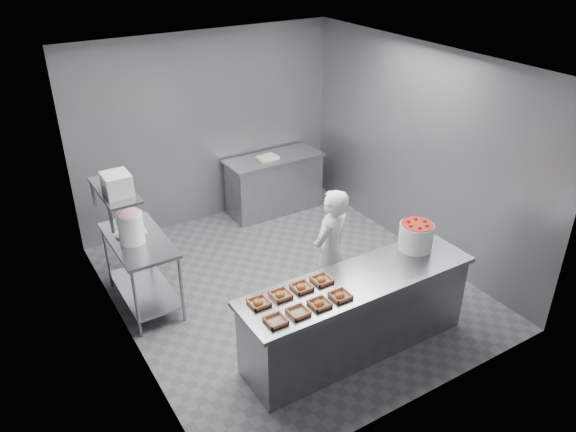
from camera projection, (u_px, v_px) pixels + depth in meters
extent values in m
plane|color=#4C4C51|center=(289.00, 286.00, 7.10)|extent=(4.50, 4.50, 0.00)
plane|color=white|center=(289.00, 62.00, 5.78)|extent=(4.50, 4.50, 0.00)
cube|color=slate|center=(208.00, 129.00, 8.13)|extent=(4.00, 0.04, 2.80)
cube|color=slate|center=(116.00, 231.00, 5.52)|extent=(0.04, 4.50, 2.80)
cube|color=slate|center=(419.00, 152.00, 7.36)|extent=(0.04, 4.50, 2.80)
cube|color=slate|center=(359.00, 281.00, 5.68)|extent=(2.60, 0.70, 0.05)
cube|color=slate|center=(356.00, 316.00, 5.89)|extent=(2.50, 0.64, 0.85)
cube|color=slate|center=(138.00, 240.00, 6.38)|extent=(0.60, 1.20, 0.04)
cube|color=slate|center=(145.00, 289.00, 6.70)|extent=(0.56, 1.15, 0.03)
cylinder|color=slate|center=(136.00, 304.00, 6.05)|extent=(0.04, 0.04, 0.88)
cylinder|color=slate|center=(182.00, 289.00, 6.28)|extent=(0.04, 0.04, 0.88)
cylinder|color=slate|center=(107.00, 257.00, 6.89)|extent=(0.04, 0.04, 0.88)
cylinder|color=slate|center=(148.00, 245.00, 7.13)|extent=(0.04, 0.04, 0.88)
cube|color=slate|center=(274.00, 159.00, 8.53)|extent=(1.50, 0.60, 0.05)
cube|color=slate|center=(274.00, 185.00, 8.74)|extent=(1.44, 0.55, 0.85)
cube|color=slate|center=(115.00, 190.00, 5.98)|extent=(0.35, 0.90, 0.03)
cube|color=tan|center=(276.00, 321.00, 5.05)|extent=(0.18, 0.18, 0.04)
cube|color=white|center=(279.00, 319.00, 5.08)|extent=(0.10, 0.06, 0.00)
cube|color=tan|center=(298.00, 312.00, 5.16)|extent=(0.18, 0.18, 0.04)
cube|color=white|center=(301.00, 310.00, 5.19)|extent=(0.10, 0.06, 0.00)
cube|color=tan|center=(320.00, 304.00, 5.27)|extent=(0.18, 0.18, 0.04)
cube|color=white|center=(323.00, 302.00, 5.30)|extent=(0.10, 0.06, 0.00)
ellipsoid|color=#B2582C|center=(319.00, 303.00, 5.26)|extent=(0.10, 0.10, 0.05)
cube|color=tan|center=(340.00, 296.00, 5.38)|extent=(0.18, 0.18, 0.04)
cube|color=white|center=(343.00, 294.00, 5.41)|extent=(0.10, 0.06, 0.00)
ellipsoid|color=#B2582C|center=(340.00, 295.00, 5.37)|extent=(0.10, 0.10, 0.05)
cube|color=tan|center=(259.00, 303.00, 5.28)|extent=(0.18, 0.18, 0.04)
cube|color=white|center=(262.00, 301.00, 5.32)|extent=(0.10, 0.06, 0.00)
ellipsoid|color=#B2582C|center=(258.00, 302.00, 5.27)|extent=(0.10, 0.10, 0.05)
cube|color=tan|center=(281.00, 295.00, 5.39)|extent=(0.18, 0.18, 0.04)
cube|color=white|center=(284.00, 293.00, 5.43)|extent=(0.10, 0.06, 0.00)
ellipsoid|color=#B2582C|center=(280.00, 294.00, 5.38)|extent=(0.10, 0.10, 0.05)
cube|color=tan|center=(302.00, 287.00, 5.50)|extent=(0.18, 0.18, 0.04)
cube|color=white|center=(305.00, 286.00, 5.54)|extent=(0.10, 0.06, 0.00)
ellipsoid|color=#B2582C|center=(301.00, 287.00, 5.49)|extent=(0.10, 0.10, 0.05)
cube|color=tan|center=(322.00, 280.00, 5.61)|extent=(0.18, 0.18, 0.04)
cube|color=white|center=(325.00, 279.00, 5.65)|extent=(0.10, 0.06, 0.00)
ellipsoid|color=#B2582C|center=(321.00, 279.00, 5.60)|extent=(0.10, 0.10, 0.05)
imported|color=white|center=(330.00, 252.00, 6.34)|extent=(0.66, 0.56, 1.55)
cylinder|color=white|center=(416.00, 236.00, 6.12)|extent=(0.37, 0.37, 0.30)
cylinder|color=red|center=(417.00, 225.00, 6.05)|extent=(0.35, 0.35, 0.04)
cylinder|color=white|center=(131.00, 228.00, 6.22)|extent=(0.28, 0.28, 0.36)
cylinder|color=pink|center=(129.00, 214.00, 6.14)|extent=(0.26, 0.26, 0.02)
torus|color=slate|center=(130.00, 219.00, 6.17)|extent=(0.30, 0.01, 0.30)
cylinder|color=white|center=(127.00, 234.00, 6.45)|extent=(0.30, 0.30, 0.02)
cube|color=#CCB28C|center=(141.00, 232.00, 6.49)|extent=(0.14, 0.13, 0.02)
cube|color=gray|center=(117.00, 184.00, 5.81)|extent=(0.27, 0.31, 0.23)
cube|color=silver|center=(267.00, 157.00, 8.46)|extent=(0.31, 0.23, 0.04)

